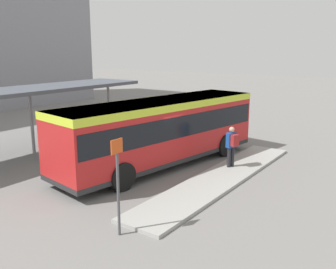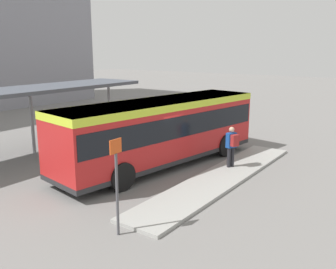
{
  "view_description": "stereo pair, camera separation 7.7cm",
  "coord_description": "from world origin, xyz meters",
  "views": [
    {
      "loc": [
        -13.1,
        -9.62,
        5.16
      ],
      "look_at": [
        0.52,
        0.0,
        1.33
      ],
      "focal_mm": 40.0,
      "sensor_mm": 36.0,
      "label": 1
    },
    {
      "loc": [
        -13.06,
        -9.69,
        5.16
      ],
      "look_at": [
        0.52,
        0.0,
        1.33
      ],
      "focal_mm": 40.0,
      "sensor_mm": 36.0,
      "label": 2
    }
  ],
  "objects": [
    {
      "name": "bicycle_red",
      "position": [
        7.3,
        3.85,
        0.36
      ],
      "size": [
        0.48,
        1.63,
        0.71
      ],
      "rotation": [
        0.0,
        0.0,
        -1.74
      ],
      "color": "black",
      "rests_on": "ground_plane"
    },
    {
      "name": "ground_plane",
      "position": [
        0.0,
        0.0,
        0.0
      ],
      "size": [
        120.0,
        120.0,
        0.0
      ],
      "primitive_type": "plane",
      "color": "slate"
    },
    {
      "name": "potted_planter_far_side",
      "position": [
        -0.59,
        4.15,
        0.79
      ],
      "size": [
        1.02,
        1.02,
        1.52
      ],
      "color": "slate",
      "rests_on": "ground_plane"
    },
    {
      "name": "station_shelter",
      "position": [
        -2.11,
        6.44,
        3.16
      ],
      "size": [
        12.79,
        3.14,
        3.3
      ],
      "color": "#4C515B",
      "rests_on": "ground_plane"
    },
    {
      "name": "pedestrian_waiting",
      "position": [
        1.26,
        -2.86,
        1.14
      ],
      "size": [
        0.52,
        0.56,
        1.78
      ],
      "rotation": [
        0.0,
        0.0,
        1.17
      ],
      "color": "#232328",
      "rests_on": "curb_island"
    },
    {
      "name": "city_bus",
      "position": [
        0.01,
        -0.0,
        1.74
      ],
      "size": [
        10.67,
        4.08,
        2.96
      ],
      "rotation": [
        0.0,
        0.0,
        -0.16
      ],
      "color": "red",
      "rests_on": "ground_plane"
    },
    {
      "name": "bicycle_yellow",
      "position": [
        7.16,
        2.98,
        0.37
      ],
      "size": [
        0.48,
        1.73,
        0.74
      ],
      "rotation": [
        0.0,
        0.0,
        -1.54
      ],
      "color": "black",
      "rests_on": "ground_plane"
    },
    {
      "name": "curb_island",
      "position": [
        -0.09,
        -3.08,
        0.06
      ],
      "size": [
        10.91,
        1.8,
        0.12
      ],
      "color": "#9E9E99",
      "rests_on": "ground_plane"
    },
    {
      "name": "bicycle_black",
      "position": [
        7.2,
        2.1,
        0.35
      ],
      "size": [
        0.48,
        1.58,
        0.69
      ],
      "rotation": [
        0.0,
        0.0,
        1.47
      ],
      "color": "black",
      "rests_on": "ground_plane"
    },
    {
      "name": "platform_sign",
      "position": [
        -5.95,
        -2.88,
        1.56
      ],
      "size": [
        0.44,
        0.08,
        2.8
      ],
      "color": "#4C4C51",
      "rests_on": "ground_plane"
    }
  ]
}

